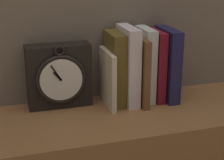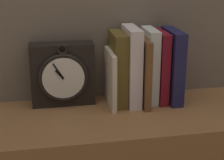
{
  "view_description": "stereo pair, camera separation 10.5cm",
  "coord_description": "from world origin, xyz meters",
  "px_view_note": "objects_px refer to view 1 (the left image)",
  "views": [
    {
      "loc": [
        -0.29,
        -0.95,
        1.25
      ],
      "look_at": [
        0.0,
        0.0,
        0.9
      ],
      "focal_mm": 60.0,
      "sensor_mm": 36.0,
      "label": 1
    },
    {
      "loc": [
        -0.19,
        -0.98,
        1.25
      ],
      "look_at": [
        0.0,
        0.0,
        0.9
      ],
      "focal_mm": 60.0,
      "sensor_mm": 36.0,
      "label": 2
    }
  ],
  "objects_px": {
    "book_slot3_brown": "(139,70)",
    "book_slot6_navy": "(167,64)",
    "book_slot2_white": "(128,66)",
    "book_slot5_maroon": "(155,65)",
    "book_slot0_cream": "(108,79)",
    "book_slot4_white": "(145,65)",
    "book_slot1_brown": "(115,69)",
    "clock": "(59,76)"
  },
  "relations": [
    {
      "from": "book_slot1_brown",
      "to": "book_slot5_maroon",
      "type": "xyz_separation_m",
      "value": [
        0.13,
        -0.0,
        -0.0
      ]
    },
    {
      "from": "book_slot0_cream",
      "to": "book_slot6_navy",
      "type": "xyz_separation_m",
      "value": [
        0.2,
        0.0,
        0.03
      ]
    },
    {
      "from": "book_slot2_white",
      "to": "book_slot4_white",
      "type": "distance_m",
      "value": 0.06
    },
    {
      "from": "book_slot6_navy",
      "to": "book_slot1_brown",
      "type": "bearing_deg",
      "value": 177.13
    },
    {
      "from": "book_slot4_white",
      "to": "book_slot6_navy",
      "type": "xyz_separation_m",
      "value": [
        0.07,
        -0.01,
        -0.0
      ]
    },
    {
      "from": "clock",
      "to": "book_slot4_white",
      "type": "relative_size",
      "value": 0.87
    },
    {
      "from": "clock",
      "to": "book_slot0_cream",
      "type": "bearing_deg",
      "value": -13.8
    },
    {
      "from": "book_slot2_white",
      "to": "book_slot3_brown",
      "type": "relative_size",
      "value": 1.15
    },
    {
      "from": "book_slot5_maroon",
      "to": "book_slot0_cream",
      "type": "bearing_deg",
      "value": -176.3
    },
    {
      "from": "book_slot2_white",
      "to": "clock",
      "type": "bearing_deg",
      "value": 171.6
    },
    {
      "from": "book_slot2_white",
      "to": "book_slot5_maroon",
      "type": "xyz_separation_m",
      "value": [
        0.09,
        0.01,
        -0.01
      ]
    },
    {
      "from": "clock",
      "to": "book_slot6_navy",
      "type": "height_order",
      "value": "book_slot6_navy"
    },
    {
      "from": "book_slot4_white",
      "to": "book_slot6_navy",
      "type": "relative_size",
      "value": 1.02
    },
    {
      "from": "clock",
      "to": "book_slot5_maroon",
      "type": "xyz_separation_m",
      "value": [
        0.3,
        -0.02,
        0.01
      ]
    },
    {
      "from": "book_slot3_brown",
      "to": "book_slot5_maroon",
      "type": "xyz_separation_m",
      "value": [
        0.06,
        0.01,
        0.01
      ]
    },
    {
      "from": "book_slot4_white",
      "to": "book_slot5_maroon",
      "type": "bearing_deg",
      "value": -6.75
    },
    {
      "from": "book_slot3_brown",
      "to": "book_slot5_maroon",
      "type": "distance_m",
      "value": 0.06
    },
    {
      "from": "book_slot0_cream",
      "to": "book_slot2_white",
      "type": "relative_size",
      "value": 0.71
    },
    {
      "from": "book_slot1_brown",
      "to": "book_slot2_white",
      "type": "height_order",
      "value": "book_slot2_white"
    },
    {
      "from": "book_slot2_white",
      "to": "book_slot6_navy",
      "type": "xyz_separation_m",
      "value": [
        0.13,
        -0.0,
        -0.01
      ]
    },
    {
      "from": "clock",
      "to": "book_slot3_brown",
      "type": "bearing_deg",
      "value": -9.1
    },
    {
      "from": "book_slot2_white",
      "to": "book_slot6_navy",
      "type": "bearing_deg",
      "value": -0.65
    },
    {
      "from": "book_slot0_cream",
      "to": "book_slot6_navy",
      "type": "distance_m",
      "value": 0.2
    },
    {
      "from": "clock",
      "to": "book_slot0_cream",
      "type": "height_order",
      "value": "clock"
    },
    {
      "from": "book_slot6_navy",
      "to": "book_slot3_brown",
      "type": "bearing_deg",
      "value": -176.22
    },
    {
      "from": "book_slot5_maroon",
      "to": "book_slot6_navy",
      "type": "distance_m",
      "value": 0.04
    },
    {
      "from": "book_slot0_cream",
      "to": "book_slot2_white",
      "type": "height_order",
      "value": "book_slot2_white"
    },
    {
      "from": "book_slot3_brown",
      "to": "book_slot4_white",
      "type": "relative_size",
      "value": 0.91
    },
    {
      "from": "book_slot5_maroon",
      "to": "book_slot1_brown",
      "type": "bearing_deg",
      "value": 179.65
    },
    {
      "from": "book_slot2_white",
      "to": "book_slot0_cream",
      "type": "bearing_deg",
      "value": -176.49
    },
    {
      "from": "book_slot3_brown",
      "to": "book_slot1_brown",
      "type": "bearing_deg",
      "value": 168.4
    },
    {
      "from": "book_slot5_maroon",
      "to": "book_slot6_navy",
      "type": "height_order",
      "value": "book_slot6_navy"
    },
    {
      "from": "clock",
      "to": "book_slot2_white",
      "type": "distance_m",
      "value": 0.21
    },
    {
      "from": "clock",
      "to": "book_slot1_brown",
      "type": "distance_m",
      "value": 0.17
    },
    {
      "from": "book_slot3_brown",
      "to": "book_slot6_navy",
      "type": "xyz_separation_m",
      "value": [
        0.1,
        0.01,
        0.01
      ]
    },
    {
      "from": "book_slot4_white",
      "to": "book_slot1_brown",
      "type": "bearing_deg",
      "value": -178.28
    },
    {
      "from": "book_slot0_cream",
      "to": "book_slot1_brown",
      "type": "xyz_separation_m",
      "value": [
        0.03,
        0.01,
        0.03
      ]
    },
    {
      "from": "book_slot2_white",
      "to": "book_slot3_brown",
      "type": "bearing_deg",
      "value": -13.46
    },
    {
      "from": "book_slot0_cream",
      "to": "book_slot1_brown",
      "type": "bearing_deg",
      "value": 22.91
    },
    {
      "from": "clock",
      "to": "book_slot3_brown",
      "type": "xyz_separation_m",
      "value": [
        0.24,
        -0.04,
        0.01
      ]
    },
    {
      "from": "book_slot6_navy",
      "to": "book_slot0_cream",
      "type": "bearing_deg",
      "value": -179.25
    },
    {
      "from": "book_slot2_white",
      "to": "book_slot5_maroon",
      "type": "relative_size",
      "value": 1.08
    }
  ]
}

